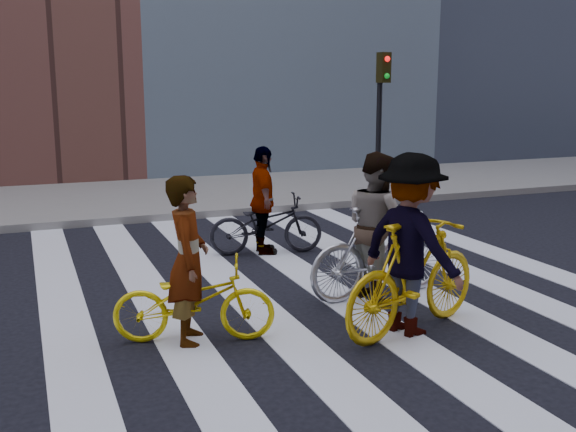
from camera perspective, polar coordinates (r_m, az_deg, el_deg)
ground at (r=8.93m, az=-0.40°, el=-6.29°), size 100.00×100.00×0.00m
sidewalk_far at (r=15.95m, az=-10.23°, el=1.66°), size 100.00×5.00×0.15m
zebra_crosswalk at (r=8.92m, az=-0.40°, el=-6.26°), size 8.25×10.00×0.01m
traffic_signal at (r=15.22m, az=7.89°, el=9.62°), size 0.22×0.42×3.33m
bike_yellow_left at (r=7.18m, az=-7.97°, el=-7.11°), size 1.79×1.07×0.89m
bike_silver_mid at (r=8.57m, az=7.79°, el=-2.99°), size 2.03×0.71×1.20m
bike_yellow_right at (r=7.44m, az=10.59°, el=-5.04°), size 2.17×1.22×1.26m
bike_dark_rear at (r=10.68m, az=-1.86°, el=-0.72°), size 1.89×0.95×0.95m
rider_left at (r=7.04m, az=-8.46°, el=-3.73°), size 0.60×0.74×1.77m
rider_mid at (r=8.47m, az=7.55°, el=-0.84°), size 0.77×0.95×1.86m
rider_right at (r=7.33m, az=10.36°, el=-2.41°), size 1.10×1.44×1.97m
rider_rear at (r=10.59m, az=-2.13°, el=1.30°), size 0.60×1.07×1.72m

